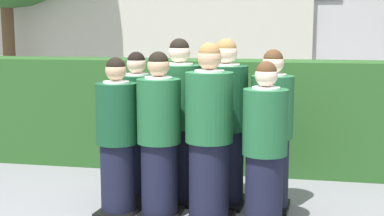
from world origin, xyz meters
TOP-DOWN VIEW (x-y plane):
  - student_front_row_0 at (-0.70, 0.06)m, footprint 0.41×0.51m
  - student_front_row_1 at (-0.28, 0.05)m, footprint 0.42×0.48m
  - student_front_row_2 at (0.22, 0.01)m, footprint 0.47×0.54m
  - student_front_row_3 at (0.74, -0.09)m, footprint 0.40×0.46m
  - student_rear_row_0 at (-0.67, 0.64)m, footprint 0.41×0.52m
  - student_rear_row_1 at (-0.19, 0.59)m, footprint 0.48×0.57m
  - student_rear_row_2 at (0.30, 0.55)m, footprint 0.45×0.52m
  - student_rear_row_3 at (0.77, 0.48)m, footprint 0.42×0.49m
  - hedge at (0.00, 1.98)m, footprint 7.00×0.70m

SIDE VIEW (x-z plane):
  - hedge at x=0.00m, z-range 0.00..1.42m
  - student_front_row_3 at x=0.74m, z-range -0.04..1.50m
  - student_front_row_0 at x=-0.70m, z-range -0.04..1.51m
  - student_rear_row_0 at x=-0.67m, z-range -0.04..1.54m
  - student_front_row_1 at x=-0.28m, z-range -0.04..1.57m
  - student_rear_row_3 at x=0.77m, z-range -0.04..1.58m
  - student_front_row_2 at x=0.22m, z-range -0.04..1.66m
  - student_rear_row_1 at x=-0.19m, z-range -0.04..1.68m
  - student_rear_row_2 at x=0.30m, z-range -0.04..1.68m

